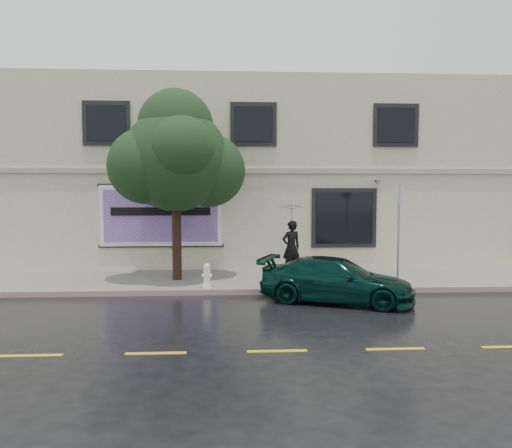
{
  "coord_description": "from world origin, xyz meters",
  "views": [
    {
      "loc": [
        -0.89,
        -12.39,
        2.96
      ],
      "look_at": [
        -0.07,
        2.2,
        1.94
      ],
      "focal_mm": 35.0,
      "sensor_mm": 36.0,
      "label": 1
    }
  ],
  "objects": [
    {
      "name": "fire_hydrant",
      "position": [
        -1.5,
        1.8,
        0.49
      ],
      "size": [
        0.28,
        0.27,
        0.69
      ],
      "rotation": [
        0.0,
        0.0,
        -0.05
      ],
      "color": "white",
      "rests_on": "sidewalk"
    },
    {
      "name": "pedestrian",
      "position": [
        1.19,
        3.85,
        1.04
      ],
      "size": [
        0.76,
        0.63,
        1.79
      ],
      "primitive_type": "imported",
      "rotation": [
        0.0,
        0.0,
        3.51
      ],
      "color": "black",
      "rests_on": "sidewalk"
    },
    {
      "name": "building",
      "position": [
        0.0,
        9.0,
        3.5
      ],
      "size": [
        20.0,
        8.12,
        7.0
      ],
      "color": "beige",
      "rests_on": "ground"
    },
    {
      "name": "sidewalk",
      "position": [
        0.0,
        3.25,
        0.07
      ],
      "size": [
        20.0,
        3.5,
        0.15
      ],
      "primitive_type": "cube",
      "color": "gray",
      "rests_on": "ground"
    },
    {
      "name": "sign_pole",
      "position": [
        4.03,
        1.7,
        1.89
      ],
      "size": [
        0.35,
        0.14,
        2.95
      ],
      "rotation": [
        0.0,
        0.0,
        0.34
      ],
      "color": "#92959A",
      "rests_on": "sidewalk"
    },
    {
      "name": "umbrella",
      "position": [
        1.19,
        3.85,
        2.27
      ],
      "size": [
        1.15,
        1.15,
        0.67
      ],
      "primitive_type": "imported",
      "rotation": [
        0.0,
        0.0,
        -0.34
      ],
      "color": "black",
      "rests_on": "pedestrian"
    },
    {
      "name": "ground",
      "position": [
        0.0,
        0.0,
        0.0
      ],
      "size": [
        90.0,
        90.0,
        0.0
      ],
      "primitive_type": "plane",
      "color": "black",
      "rests_on": "ground"
    },
    {
      "name": "curb",
      "position": [
        0.0,
        1.5,
        0.07
      ],
      "size": [
        20.0,
        0.18,
        0.16
      ],
      "primitive_type": "cube",
      "color": "gray",
      "rests_on": "ground"
    },
    {
      "name": "street_tree",
      "position": [
        -2.48,
        3.12,
        3.86
      ],
      "size": [
        3.21,
        3.21,
        5.33
      ],
      "color": "#312115",
      "rests_on": "sidewalk"
    },
    {
      "name": "billboard",
      "position": [
        -3.2,
        4.92,
        2.05
      ],
      "size": [
        4.3,
        0.16,
        2.2
      ],
      "color": "white",
      "rests_on": "ground"
    },
    {
      "name": "car",
      "position": [
        1.94,
        0.4,
        0.58
      ],
      "size": [
        4.37,
        3.14,
        1.16
      ],
      "primitive_type": "imported",
      "rotation": [
        0.0,
        0.0,
        1.19
      ],
      "color": "black",
      "rests_on": "ground"
    },
    {
      "name": "road_marking",
      "position": [
        0.0,
        -3.5,
        0.01
      ],
      "size": [
        19.0,
        0.12,
        0.01
      ],
      "primitive_type": "cube",
      "color": "gold",
      "rests_on": "ground"
    }
  ]
}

